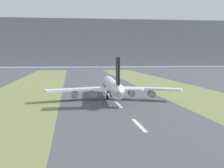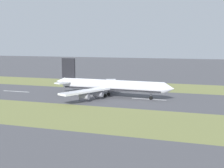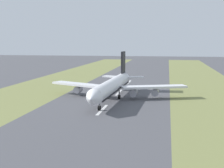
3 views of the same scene
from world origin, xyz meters
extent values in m
plane|color=#4C4C51|center=(0.00, 0.00, 0.00)|extent=(800.00, 800.00, 0.00)
cube|color=olive|center=(-45.00, 0.00, 0.00)|extent=(40.00, 600.00, 0.01)
cube|color=olive|center=(45.00, 0.00, 0.00)|extent=(40.00, 600.00, 0.01)
cube|color=silver|center=(0.00, -56.22, 0.01)|extent=(1.20, 18.00, 0.01)
cube|color=silver|center=(0.00, -16.22, 0.01)|extent=(1.20, 18.00, 0.01)
cube|color=silver|center=(0.00, 23.78, 0.01)|extent=(1.20, 18.00, 0.01)
cylinder|color=white|center=(-0.14, 3.78, 6.20)|extent=(8.45, 56.21, 6.00)
cone|color=white|center=(1.19, 34.25, 6.20)|extent=(6.09, 5.25, 5.88)
cone|color=white|center=(-1.50, -27.19, 7.00)|extent=(5.36, 6.22, 5.10)
cube|color=black|center=(-0.14, 3.78, 4.55)|extent=(8.05, 53.96, 0.70)
cube|color=white|center=(-17.94, -2.67, 5.30)|extent=(29.34, 15.33, 0.90)
cube|color=white|center=(17.02, -4.20, 5.30)|extent=(28.88, 17.49, 0.90)
cylinder|color=#93939E|center=(-9.31, 0.18, 2.85)|extent=(3.41, 4.94, 3.20)
cylinder|color=#93939E|center=(-18.45, -2.93, 2.85)|extent=(3.41, 4.94, 3.20)
cylinder|color=#93939E|center=(8.67, -0.61, 2.85)|extent=(3.41, 4.94, 3.20)
cylinder|color=#93939E|center=(17.51, -4.50, 2.85)|extent=(3.41, 4.94, 3.20)
cube|color=black|center=(-1.28, -22.20, 14.70)|extent=(1.15, 8.03, 11.00)
cube|color=white|center=(-6.78, -21.96, 7.20)|extent=(10.81, 6.91, 0.60)
cube|color=white|center=(4.21, -22.44, 7.20)|extent=(10.91, 7.62, 0.60)
cylinder|color=#59595E|center=(0.79, 25.04, 2.50)|extent=(0.50, 0.50, 3.20)
cylinder|color=black|center=(0.79, 25.04, 0.90)|extent=(0.98, 1.84, 1.80)
cylinder|color=#59595E|center=(-2.87, 0.90, 2.50)|extent=(0.50, 0.50, 3.20)
cylinder|color=black|center=(-2.87, 0.90, 0.90)|extent=(0.98, 1.84, 1.80)
cylinder|color=#59595E|center=(2.32, 0.67, 2.50)|extent=(0.50, 0.50, 3.20)
cylinder|color=black|center=(2.32, 0.67, 0.90)|extent=(0.98, 1.84, 1.80)
cube|color=gray|center=(0.00, 520.00, 45.90)|extent=(800.00, 120.00, 91.80)
camera|label=1|loc=(-20.37, -146.58, 20.85)|focal=50.00mm
camera|label=2|loc=(155.20, 55.84, 29.21)|focal=50.00mm
camera|label=3|loc=(-23.64, 135.02, 25.30)|focal=50.00mm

